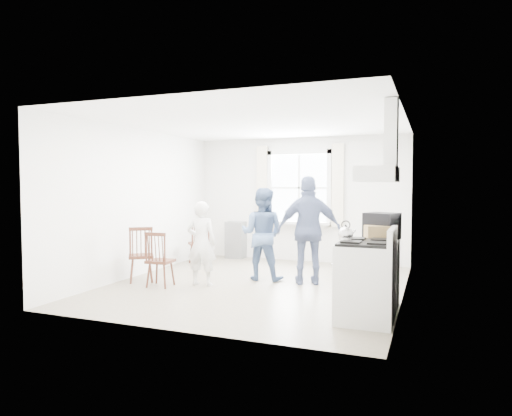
% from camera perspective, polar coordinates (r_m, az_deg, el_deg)
% --- Properties ---
extents(room_shell, '(4.62, 5.12, 2.64)m').
position_cam_1_polar(room_shell, '(7.30, 0.12, 0.44)').
color(room_shell, gray).
rests_on(room_shell, ground).
extents(window_assembly, '(1.88, 0.24, 1.70)m').
position_cam_1_polar(window_assembly, '(9.62, 5.37, 2.01)').
color(window_assembly, white).
rests_on(window_assembly, room_shell).
extents(range_hood, '(0.45, 0.76, 0.94)m').
position_cam_1_polar(range_hood, '(5.49, 15.49, 5.76)').
color(range_hood, silver).
rests_on(range_hood, room_shell).
extents(shelf_unit, '(0.40, 0.30, 0.80)m').
position_cam_1_polar(shelf_unit, '(10.06, -2.56, -4.00)').
color(shelf_unit, slate).
rests_on(shelf_unit, ground).
extents(gas_stove, '(0.68, 0.76, 1.12)m').
position_cam_1_polar(gas_stove, '(5.62, 13.63, -8.81)').
color(gas_stove, silver).
rests_on(gas_stove, ground).
extents(kettle, '(0.17, 0.17, 0.25)m').
position_cam_1_polar(kettle, '(5.50, 11.15, -3.23)').
color(kettle, silver).
rests_on(kettle, gas_stove).
extents(low_cabinet, '(0.50, 0.55, 0.90)m').
position_cam_1_polar(low_cabinet, '(6.30, 15.11, -7.86)').
color(low_cabinet, silver).
rests_on(low_cabinet, ground).
extents(stereo_stack, '(0.49, 0.47, 0.35)m').
position_cam_1_polar(stereo_stack, '(6.25, 15.44, -2.18)').
color(stereo_stack, black).
rests_on(stereo_stack, low_cabinet).
extents(cardboard_box, '(0.36, 0.32, 0.19)m').
position_cam_1_polar(cardboard_box, '(6.07, 14.94, -3.05)').
color(cardboard_box, olive).
rests_on(cardboard_box, low_cabinet).
extents(windsor_chair_a, '(0.53, 0.53, 0.92)m').
position_cam_1_polar(windsor_chair_a, '(9.25, -7.02, -3.65)').
color(windsor_chair_a, '#442115').
rests_on(windsor_chair_a, ground).
extents(windsor_chair_b, '(0.40, 0.39, 0.88)m').
position_cam_1_polar(windsor_chair_b, '(7.34, -12.23, -5.58)').
color(windsor_chair_b, '#442115').
rests_on(windsor_chair_b, ground).
extents(windsor_chair_c, '(0.54, 0.54, 0.94)m').
position_cam_1_polar(windsor_chair_c, '(7.77, -14.18, -4.90)').
color(windsor_chair_c, '#442115').
rests_on(windsor_chair_c, ground).
extents(person_left, '(0.55, 0.55, 1.36)m').
position_cam_1_polar(person_left, '(7.38, -6.83, -4.39)').
color(person_left, white).
rests_on(person_left, ground).
extents(person_mid, '(0.80, 0.80, 1.56)m').
position_cam_1_polar(person_mid, '(7.75, 0.79, -3.26)').
color(person_mid, '#4D6690').
rests_on(person_mid, ground).
extents(person_right, '(1.32, 1.32, 1.76)m').
position_cam_1_polar(person_right, '(7.44, 6.66, -2.77)').
color(person_right, navy).
rests_on(person_right, ground).
extents(potted_plant, '(0.24, 0.24, 0.35)m').
position_cam_1_polar(potted_plant, '(9.46, 7.33, -0.67)').
color(potted_plant, '#377D38').
rests_on(potted_plant, window_assembly).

